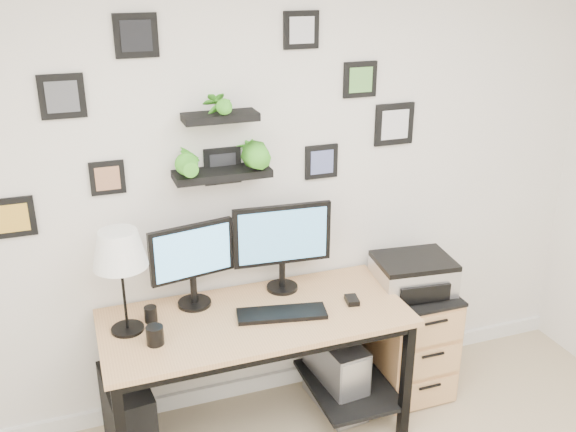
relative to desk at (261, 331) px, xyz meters
name	(u,v)px	position (x,y,z in m)	size (l,w,h in m)	color
room	(275,379)	(0.18, 0.32, -0.58)	(4.00, 4.00, 4.00)	#C3AF8B
desk	(261,331)	(0.00, 0.00, 0.00)	(1.60, 0.70, 0.75)	tan
monitor_left	(192,259)	(-0.31, 0.18, 0.40)	(0.45, 0.21, 0.47)	black
monitor_right	(282,241)	(0.19, 0.19, 0.42)	(0.55, 0.19, 0.51)	black
keyboard	(282,314)	(0.09, -0.08, 0.14)	(0.47, 0.15, 0.02)	black
mouse	(352,300)	(0.49, -0.08, 0.14)	(0.06, 0.10, 0.03)	black
table_lamp	(119,252)	(-0.68, 0.04, 0.56)	(0.27, 0.27, 0.54)	black
mug	(155,335)	(-0.57, -0.13, 0.17)	(0.08, 0.08, 0.10)	black
pen_cup	(151,314)	(-0.56, 0.09, 0.17)	(0.07, 0.07, 0.08)	black
pc_tower_black	(129,418)	(-0.73, 0.01, -0.39)	(0.21, 0.47, 0.47)	black
pc_tower_grey	(336,373)	(0.46, 0.03, -0.40)	(0.25, 0.48, 0.46)	gray
file_cabinet	(409,339)	(0.96, 0.06, -0.29)	(0.43, 0.53, 0.67)	tan
printer	(413,274)	(0.96, 0.07, 0.14)	(0.47, 0.39, 0.20)	silver
wall_decor	(224,133)	(-0.09, 0.26, 1.03)	(2.27, 0.18, 1.03)	black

